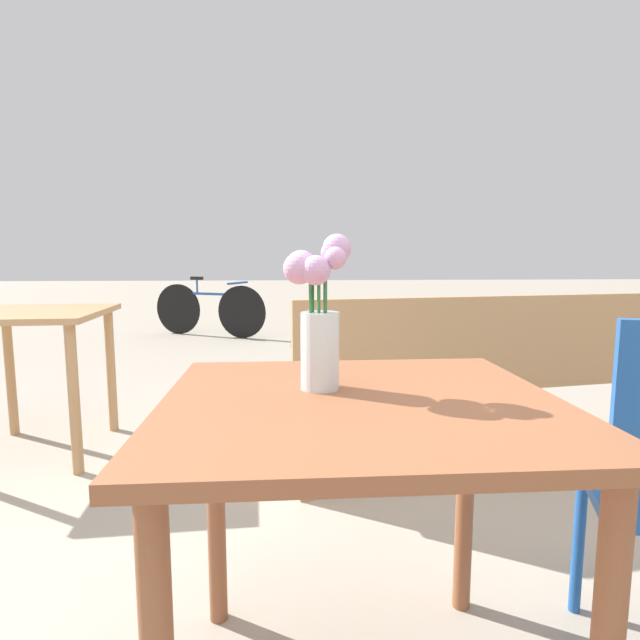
% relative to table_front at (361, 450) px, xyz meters
% --- Properties ---
extents(table_front, '(0.83, 0.75, 0.73)m').
position_rel_table_front_xyz_m(table_front, '(0.00, 0.00, 0.00)').
color(table_front, brown).
rests_on(table_front, ground_plane).
extents(flower_vase, '(0.15, 0.13, 0.34)m').
position_rel_table_front_xyz_m(flower_vase, '(-0.09, 0.08, 0.29)').
color(flower_vase, silver).
rests_on(flower_vase, table_front).
extents(bench_near, '(2.00, 0.67, 0.85)m').
position_rel_table_front_xyz_m(bench_near, '(0.82, 1.20, -0.14)').
color(bench_near, tan).
rests_on(bench_near, ground_plane).
extents(table_back, '(0.71, 0.76, 0.75)m').
position_rel_table_front_xyz_m(table_back, '(-1.44, 1.60, -0.01)').
color(table_back, tan).
rests_on(table_back, ground_plane).
extents(bicycle, '(1.48, 0.74, 0.76)m').
position_rel_table_front_xyz_m(bicycle, '(-1.17, 5.42, -0.27)').
color(bicycle, black).
rests_on(bicycle, ground_plane).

